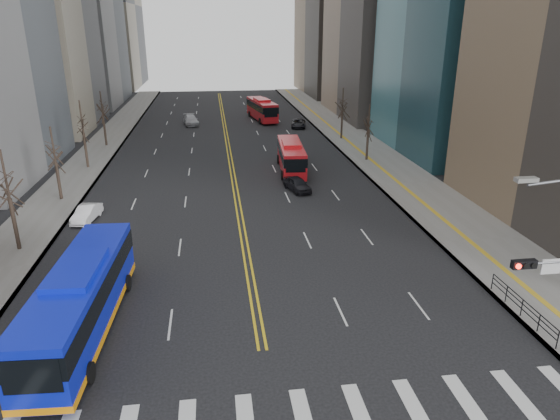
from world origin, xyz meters
The scene contains 12 objects.
sidewalk_right centered at (17.50, 45.00, 0.07)m, with size 7.00×130.00×0.15m, color gray.
sidewalk_left centered at (-16.50, 45.00, 0.07)m, with size 5.00×130.00×0.15m, color gray.
centerline centered at (0.00, 55.00, 0.01)m, with size 0.55×100.00×0.01m.
pedestrian_railing centered at (14.30, 6.00, 0.82)m, with size 0.06×6.06×1.02m.
street_trees centered at (-7.18, 34.55, 4.87)m, with size 35.20×47.20×7.60m.
blue_bus centered at (-9.07, 7.97, 1.98)m, with size 3.50×13.18×3.78m.
red_bus_near centered at (6.43, 36.76, 1.84)m, with size 3.15×10.44×3.29m.
red_bus_far centered at (6.47, 68.62, 1.99)m, with size 4.35×11.57×3.58m.
car_white centered at (-12.50, 24.39, 0.63)m, with size 1.33×3.83×1.26m, color white.
car_dark_mid centered at (5.93, 29.82, 0.67)m, with size 1.59×3.94×1.34m, color black.
car_silver centered at (-5.32, 65.76, 0.76)m, with size 2.12×5.22×1.51m, color #A8A7AD.
car_dark_far centered at (11.49, 61.34, 0.64)m, with size 2.13×4.62×1.28m, color black.
Camera 1 is at (-1.96, -15.60, 15.10)m, focal length 32.00 mm.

